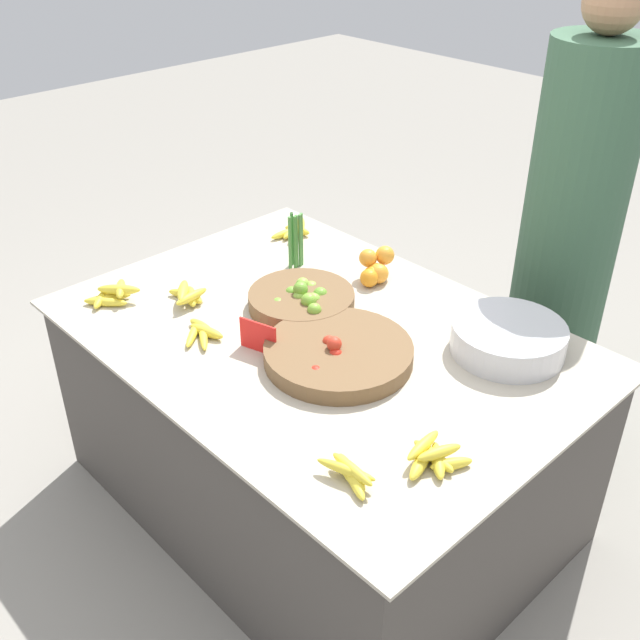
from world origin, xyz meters
The scene contains 15 objects.
ground_plane centered at (0.00, 0.00, 0.00)m, with size 12.00×12.00×0.00m, color gray.
market_table centered at (0.00, 0.00, 0.36)m, with size 1.67×1.17×0.72m.
lime_bowl centered at (-0.16, 0.07, 0.76)m, with size 0.36×0.36×0.10m.
tomato_basket centered at (0.15, -0.07, 0.75)m, with size 0.45×0.45×0.09m.
orange_pile centered at (-0.12, 0.38, 0.77)m, with size 0.12×0.17×0.12m.
metal_bowl centered at (0.47, 0.35, 0.77)m, with size 0.35×0.35×0.09m.
price_sign centered at (-0.06, -0.21, 0.78)m, with size 0.13×0.04×0.10m.
veg_bundle centered at (-0.40, 0.25, 0.83)m, with size 0.04×0.06×0.21m.
banana_bunch_front_right centered at (-0.46, -0.19, 0.75)m, with size 0.16×0.14×0.06m.
banana_bunch_middle_right centered at (0.64, -0.21, 0.75)m, with size 0.16×0.18×0.06m.
banana_bunch_front_left centered at (-0.60, 0.42, 0.75)m, with size 0.13×0.18×0.06m.
banana_bunch_front_center centered at (-0.63, -0.38, 0.75)m, with size 0.17×0.18×0.06m.
banana_bunch_back_center centered at (-0.25, -0.28, 0.74)m, with size 0.18×0.14×0.03m.
banana_bunch_middle_left centered at (0.53, -0.40, 0.75)m, with size 0.17×0.10×0.05m.
vendor_person centered at (0.29, 0.97, 0.81)m, with size 0.35×0.35×1.74m.
Camera 1 is at (1.46, -1.38, 2.03)m, focal length 42.00 mm.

